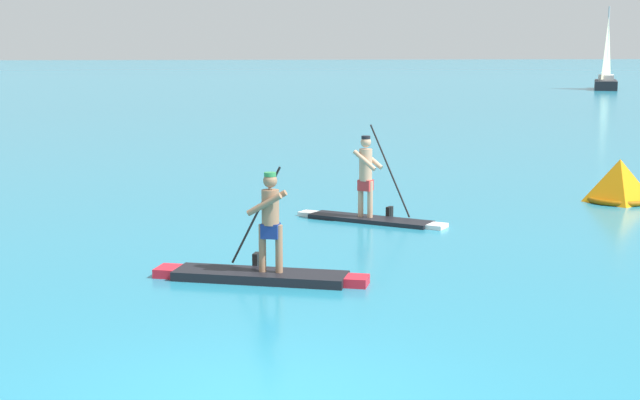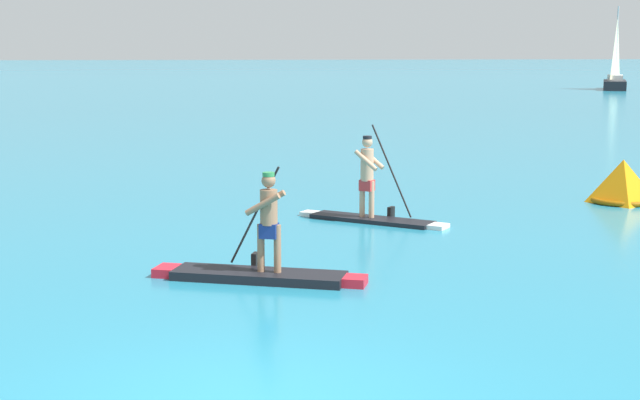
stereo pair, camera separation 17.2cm
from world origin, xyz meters
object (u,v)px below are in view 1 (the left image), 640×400
paddleboarder_far_right (370,201)px  race_marker_buoy (619,183)px  paddleboarder_mid_center (262,262)px  sailboat_right_horizon (606,79)px

paddleboarder_far_right → race_marker_buoy: 6.21m
paddleboarder_mid_center → paddleboarder_far_right: size_ratio=1.15×
sailboat_right_horizon → race_marker_buoy: bearing=-0.6°
paddleboarder_mid_center → sailboat_right_horizon: sailboat_right_horizon is taller
paddleboarder_far_right → race_marker_buoy: (5.96, 1.73, -0.00)m
race_marker_buoy → sailboat_right_horizon: 57.15m
paddleboarder_far_right → race_marker_buoy: bearing=51.5°
paddleboarder_mid_center → sailboat_right_horizon: size_ratio=0.50×
paddleboarder_far_right → sailboat_right_horizon: (27.88, 54.50, 0.38)m
paddleboarder_far_right → sailboat_right_horizon: 61.22m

